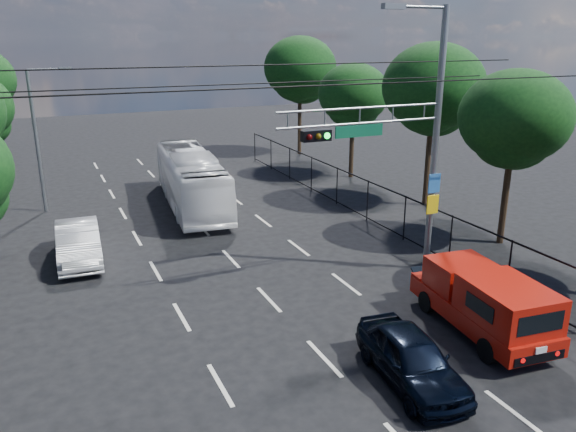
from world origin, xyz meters
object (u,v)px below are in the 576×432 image
red_pickup (484,300)px  white_bus (191,180)px  white_van (78,242)px  navy_hatchback (411,358)px  signal_mast (408,135)px

red_pickup → white_bus: white_bus is taller
red_pickup → white_van: 15.16m
red_pickup → navy_hatchback: red_pickup is taller
red_pickup → white_bus: 17.03m
white_van → red_pickup: bearing=-43.3°
signal_mast → red_pickup: 6.25m
navy_hatchback → white_van: bearing=126.4°
signal_mast → white_bus: signal_mast is taller
signal_mast → navy_hatchback: (-3.77, -5.85, -4.57)m
signal_mast → white_van: size_ratio=2.08×
signal_mast → white_bus: size_ratio=0.93×
white_bus → white_van: (-6.05, -5.51, -0.67)m
red_pickup → white_van: size_ratio=1.17×
signal_mast → red_pickup: (-0.29, -4.61, -4.21)m
signal_mast → white_van: 13.29m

